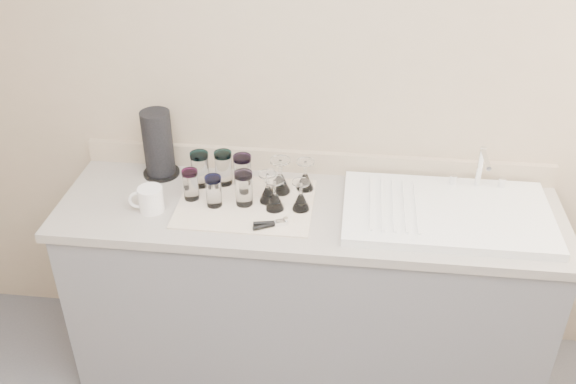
# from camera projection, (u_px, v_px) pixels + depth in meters

# --- Properties ---
(room_envelope) EXTENTS (3.54, 3.50, 2.52)m
(room_envelope) POSITION_uv_depth(u_px,v_px,m) (261.00, 267.00, 1.26)
(room_envelope) COLOR #55545A
(room_envelope) RESTS_ON ground
(counter_unit) EXTENTS (2.06, 0.62, 0.90)m
(counter_unit) POSITION_uv_depth(u_px,v_px,m) (307.00, 291.00, 2.85)
(counter_unit) COLOR slate
(counter_unit) RESTS_ON ground
(sink_unit) EXTENTS (0.82, 0.50, 0.22)m
(sink_unit) POSITION_uv_depth(u_px,v_px,m) (447.00, 212.00, 2.55)
(sink_unit) COLOR white
(sink_unit) RESTS_ON counter_unit
(dish_towel) EXTENTS (0.55, 0.42, 0.01)m
(dish_towel) POSITION_uv_depth(u_px,v_px,m) (246.00, 203.00, 2.63)
(dish_towel) COLOR white
(dish_towel) RESTS_ON counter_unit
(tumbler_teal) EXTENTS (0.08, 0.08, 0.15)m
(tumbler_teal) POSITION_uv_depth(u_px,v_px,m) (200.00, 169.00, 2.71)
(tumbler_teal) COLOR white
(tumbler_teal) RESTS_ON dish_towel
(tumbler_cyan) EXTENTS (0.08, 0.08, 0.15)m
(tumbler_cyan) POSITION_uv_depth(u_px,v_px,m) (224.00, 168.00, 2.72)
(tumbler_cyan) COLOR white
(tumbler_cyan) RESTS_ON dish_towel
(tumbler_purple) EXTENTS (0.08, 0.08, 0.15)m
(tumbler_purple) POSITION_uv_depth(u_px,v_px,m) (243.00, 172.00, 2.69)
(tumbler_purple) COLOR white
(tumbler_purple) RESTS_ON dish_towel
(tumbler_magenta) EXTENTS (0.07, 0.07, 0.13)m
(tumbler_magenta) POSITION_uv_depth(u_px,v_px,m) (191.00, 184.00, 2.62)
(tumbler_magenta) COLOR white
(tumbler_magenta) RESTS_ON dish_towel
(tumbler_blue) EXTENTS (0.07, 0.07, 0.13)m
(tumbler_blue) POSITION_uv_depth(u_px,v_px,m) (214.00, 191.00, 2.58)
(tumbler_blue) COLOR white
(tumbler_blue) RESTS_ON dish_towel
(tumbler_lavender) EXTENTS (0.07, 0.07, 0.15)m
(tumbler_lavender) POSITION_uv_depth(u_px,v_px,m) (244.00, 188.00, 2.59)
(tumbler_lavender) COLOR white
(tumbler_lavender) RESTS_ON dish_towel
(goblet_back_left) EXTENTS (0.09, 0.09, 0.15)m
(goblet_back_left) POSITION_uv_depth(u_px,v_px,m) (280.00, 181.00, 2.68)
(goblet_back_left) COLOR white
(goblet_back_left) RESTS_ON dish_towel
(goblet_back_right) EXTENTS (0.07, 0.07, 0.13)m
(goblet_back_right) POSITION_uv_depth(u_px,v_px,m) (305.00, 179.00, 2.70)
(goblet_back_right) COLOR white
(goblet_back_right) RESTS_ON dish_towel
(goblet_front_left) EXTENTS (0.08, 0.08, 0.14)m
(goblet_front_left) POSITION_uv_depth(u_px,v_px,m) (275.00, 199.00, 2.57)
(goblet_front_left) COLOR white
(goblet_front_left) RESTS_ON dish_towel
(goblet_front_right) EXTENTS (0.07, 0.07, 0.13)m
(goblet_front_right) POSITION_uv_depth(u_px,v_px,m) (301.00, 200.00, 2.57)
(goblet_front_right) COLOR white
(goblet_front_right) RESTS_ON dish_towel
(goblet_extra) EXTENTS (0.07, 0.07, 0.13)m
(goblet_extra) POSITION_uv_depth(u_px,v_px,m) (268.00, 192.00, 2.62)
(goblet_extra) COLOR white
(goblet_extra) RESTS_ON dish_towel
(can_opener) EXTENTS (0.14, 0.08, 0.02)m
(can_opener) POSITION_uv_depth(u_px,v_px,m) (271.00, 224.00, 2.49)
(can_opener) COLOR silver
(can_opener) RESTS_ON dish_towel
(white_mug) EXTENTS (0.15, 0.12, 0.10)m
(white_mug) POSITION_uv_depth(u_px,v_px,m) (150.00, 199.00, 2.57)
(white_mug) COLOR white
(white_mug) RESTS_ON counter_unit
(paper_towel_roll) EXTENTS (0.16, 0.16, 0.30)m
(paper_towel_roll) POSITION_uv_depth(u_px,v_px,m) (158.00, 145.00, 2.76)
(paper_towel_roll) COLOR black
(paper_towel_roll) RESTS_ON counter_unit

